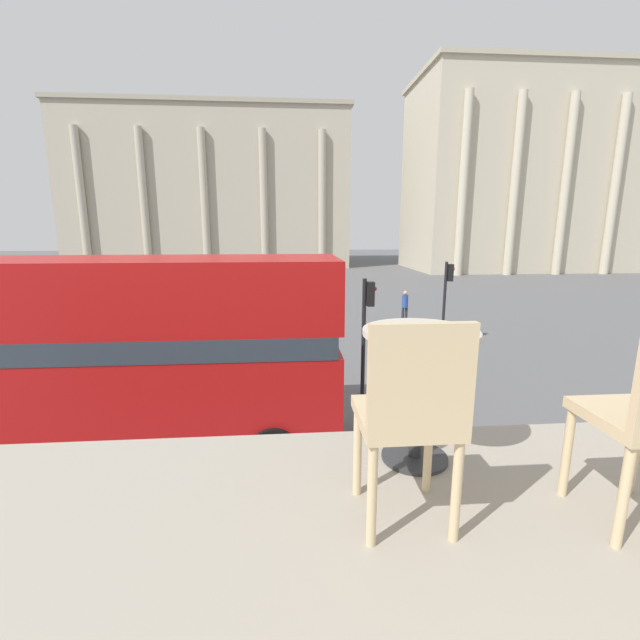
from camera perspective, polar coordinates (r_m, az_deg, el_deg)
name	(u,v)px	position (r m, az deg, el deg)	size (l,w,h in m)	color
double_decker_bus	(74,349)	(10.49, -30.00, -3.35)	(11.25, 2.76, 4.28)	black
cafe_dining_table	(419,366)	(2.31, 13.06, -5.98)	(0.60, 0.60, 0.73)	#2D2D30
cafe_chair_0	(410,413)	(1.80, 11.97, -11.98)	(0.40, 0.40, 0.91)	#D1B789
plaza_building_left	(214,192)	(61.81, -13.93, 16.29)	(35.46, 15.84, 19.58)	#B2A893
plaza_building_right	(529,176)	(59.75, 26.13, 16.82)	(28.26, 14.64, 22.11)	beige
traffic_light_near	(367,320)	(12.47, 6.22, 0.05)	(0.42, 0.24, 3.49)	black
traffic_light_mid	(447,291)	(18.57, 16.54, 3.70)	(0.42, 0.24, 3.55)	black
pedestrian_blue	(405,305)	(22.88, 11.25, 2.04)	(0.32, 0.32, 1.71)	#282B33
pedestrian_white	(153,294)	(27.60, -21.33, 3.27)	(0.32, 0.32, 1.81)	#282B33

